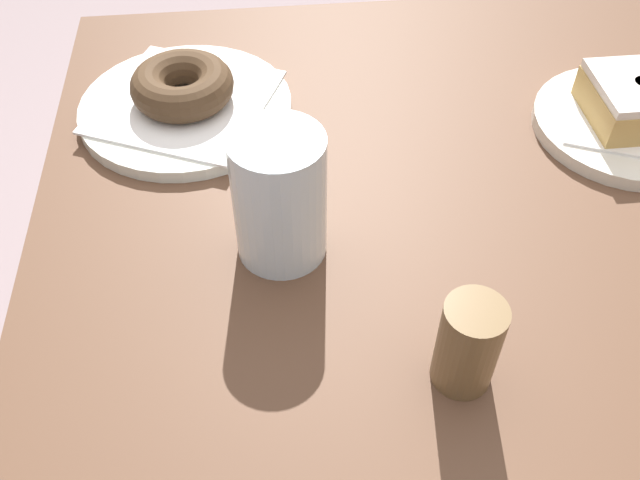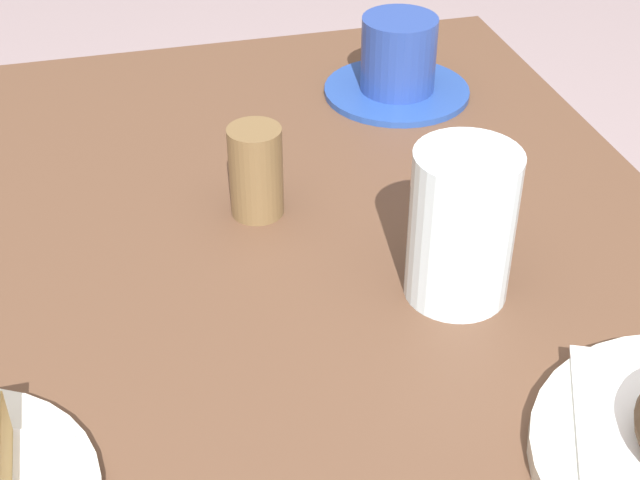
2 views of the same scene
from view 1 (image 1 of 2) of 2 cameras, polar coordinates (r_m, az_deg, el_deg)
The scene contains 9 objects.
table at distance 0.70m, azimuth 12.40°, elevation -8.05°, with size 0.93×0.81×0.72m.
plate_chocolate_ring at distance 0.76m, azimuth -10.99°, elevation 10.68°, with size 0.22×0.22×0.01m, color silver.
napkin_chocolate_ring at distance 0.76m, azimuth -11.08°, elevation 11.17°, with size 0.17×0.17×0.00m, color white.
donut_chocolate_ring at distance 0.75m, azimuth -11.30°, elevation 12.42°, with size 0.11×0.11×0.04m, color #422F1D.
plate_glazed_square at distance 0.79m, azimuth 24.10°, elevation 8.71°, with size 0.19×0.19×0.01m, color silver.
napkin_glazed_square at distance 0.79m, azimuth 24.29°, elevation 9.20°, with size 0.13×0.13×0.00m, color white.
donut_glazed_square at distance 0.78m, azimuth 24.80°, elevation 10.49°, with size 0.09×0.09×0.04m.
water_glass at distance 0.57m, azimuth -3.37°, elevation 3.53°, with size 0.08×0.08×0.12m, color silver.
sugar_jar at distance 0.51m, azimuth 12.12°, elevation -8.44°, with size 0.05×0.05×0.08m, color brown.
Camera 1 is at (-0.37, 0.19, 1.17)m, focal length 38.78 mm.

